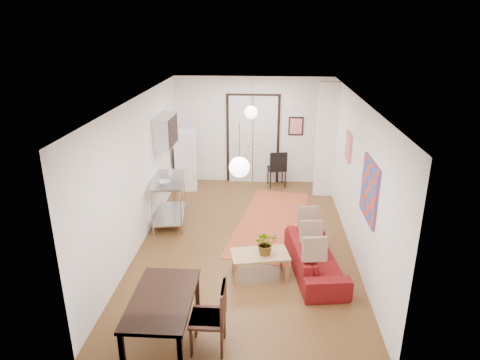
# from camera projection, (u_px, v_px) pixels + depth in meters

# --- Properties ---
(floor) EXTENTS (7.00, 7.00, 0.00)m
(floor) POSITION_uv_depth(u_px,v_px,m) (246.00, 240.00, 8.83)
(floor) COLOR brown
(floor) RESTS_ON ground
(ceiling) EXTENTS (4.20, 7.00, 0.02)m
(ceiling) POSITION_uv_depth(u_px,v_px,m) (247.00, 99.00, 7.82)
(ceiling) COLOR white
(ceiling) RESTS_ON wall_back
(wall_back) EXTENTS (4.20, 0.02, 2.90)m
(wall_back) POSITION_uv_depth(u_px,v_px,m) (253.00, 131.00, 11.60)
(wall_back) COLOR white
(wall_back) RESTS_ON floor
(wall_front) EXTENTS (4.20, 0.02, 2.90)m
(wall_front) POSITION_uv_depth(u_px,v_px,m) (231.00, 272.00, 5.05)
(wall_front) COLOR white
(wall_front) RESTS_ON floor
(wall_left) EXTENTS (0.02, 7.00, 2.90)m
(wall_left) POSITION_uv_depth(u_px,v_px,m) (140.00, 171.00, 8.45)
(wall_left) COLOR white
(wall_left) RESTS_ON floor
(wall_right) EXTENTS (0.02, 7.00, 2.90)m
(wall_right) POSITION_uv_depth(u_px,v_px,m) (356.00, 176.00, 8.20)
(wall_right) COLOR white
(wall_right) RESTS_ON floor
(double_doors) EXTENTS (1.44, 0.06, 2.50)m
(double_doors) POSITION_uv_depth(u_px,v_px,m) (253.00, 140.00, 11.65)
(double_doors) COLOR white
(double_doors) RESTS_ON wall_back
(stub_partition) EXTENTS (0.50, 0.10, 2.90)m
(stub_partition) POSITION_uv_depth(u_px,v_px,m) (326.00, 141.00, 10.60)
(stub_partition) COLOR white
(stub_partition) RESTS_ON floor
(wall_cabinet) EXTENTS (0.35, 1.00, 0.70)m
(wall_cabinet) POSITION_uv_depth(u_px,v_px,m) (165.00, 131.00, 9.69)
(wall_cabinet) COLOR silver
(wall_cabinet) RESTS_ON wall_left
(painting_popart) EXTENTS (0.05, 1.00, 1.00)m
(painting_popart) POSITION_uv_depth(u_px,v_px,m) (369.00, 190.00, 6.96)
(painting_popart) COLOR red
(painting_popart) RESTS_ON wall_right
(painting_abstract) EXTENTS (0.05, 0.50, 0.60)m
(painting_abstract) POSITION_uv_depth(u_px,v_px,m) (349.00, 147.00, 8.82)
(painting_abstract) COLOR beige
(painting_abstract) RESTS_ON wall_right
(poster_back) EXTENTS (0.40, 0.03, 0.50)m
(poster_back) POSITION_uv_depth(u_px,v_px,m) (296.00, 126.00, 11.45)
(poster_back) COLOR red
(poster_back) RESTS_ON wall_back
(print_left) EXTENTS (0.03, 0.44, 0.54)m
(print_left) POSITION_uv_depth(u_px,v_px,m) (164.00, 124.00, 10.15)
(print_left) COLOR olive
(print_left) RESTS_ON wall_left
(pendant_back) EXTENTS (0.30, 0.30, 0.80)m
(pendant_back) POSITION_uv_depth(u_px,v_px,m) (251.00, 112.00, 9.92)
(pendant_back) COLOR white
(pendant_back) RESTS_ON ceiling
(pendant_front) EXTENTS (0.30, 0.30, 0.80)m
(pendant_front) POSITION_uv_depth(u_px,v_px,m) (239.00, 167.00, 6.18)
(pendant_front) COLOR white
(pendant_front) RESTS_ON ceiling
(kilim_rug) EXTENTS (1.96, 3.82, 0.01)m
(kilim_rug) POSITION_uv_depth(u_px,v_px,m) (271.00, 221.00, 9.63)
(kilim_rug) COLOR #C64C31
(kilim_rug) RESTS_ON floor
(sofa) EXTENTS (1.03, 2.05, 0.57)m
(sofa) POSITION_uv_depth(u_px,v_px,m) (315.00, 258.00, 7.60)
(sofa) COLOR maroon
(sofa) RESTS_ON floor
(coffee_table) EXTENTS (1.08, 0.74, 0.44)m
(coffee_table) POSITION_uv_depth(u_px,v_px,m) (260.00, 257.00, 7.44)
(coffee_table) COLOR tan
(coffee_table) RESTS_ON floor
(potted_plant) EXTENTS (0.40, 0.45, 0.43)m
(potted_plant) POSITION_uv_depth(u_px,v_px,m) (266.00, 243.00, 7.34)
(potted_plant) COLOR #33642D
(potted_plant) RESTS_ON coffee_table
(kitchen_counter) EXTENTS (0.85, 1.43, 1.03)m
(kitchen_counter) POSITION_uv_depth(u_px,v_px,m) (169.00, 193.00, 9.37)
(kitchen_counter) COLOR #ACAEB1
(kitchen_counter) RESTS_ON floor
(bowl) EXTENTS (0.32, 0.32, 0.06)m
(bowl) POSITION_uv_depth(u_px,v_px,m) (164.00, 182.00, 8.96)
(bowl) COLOR beige
(bowl) RESTS_ON kitchen_counter
(soap_bottle) EXTENTS (0.13, 0.13, 0.21)m
(soap_bottle) POSITION_uv_depth(u_px,v_px,m) (170.00, 170.00, 9.45)
(soap_bottle) COLOR teal
(soap_bottle) RESTS_ON kitchen_counter
(fridge) EXTENTS (0.63, 0.63, 1.57)m
(fridge) POSITION_uv_depth(u_px,v_px,m) (186.00, 160.00, 11.31)
(fridge) COLOR white
(fridge) RESTS_ON floor
(dining_table) EXTENTS (0.82, 1.43, 0.79)m
(dining_table) POSITION_uv_depth(u_px,v_px,m) (162.00, 303.00, 5.70)
(dining_table) COLOR black
(dining_table) RESTS_ON floor
(dining_chair_near) EXTENTS (0.47, 0.66, 0.98)m
(dining_chair_near) POSITION_uv_depth(u_px,v_px,m) (209.00, 306.00, 5.85)
(dining_chair_near) COLOR #371B11
(dining_chair_near) RESTS_ON floor
(dining_chair_far) EXTENTS (0.47, 0.66, 0.98)m
(dining_chair_far) POSITION_uv_depth(u_px,v_px,m) (208.00, 309.00, 5.80)
(dining_chair_far) COLOR #371B11
(dining_chair_far) RESTS_ON floor
(black_side_chair) EXTENTS (0.54, 0.54, 1.01)m
(black_side_chair) POSITION_uv_depth(u_px,v_px,m) (277.00, 164.00, 11.62)
(black_side_chair) COLOR black
(black_side_chair) RESTS_ON floor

